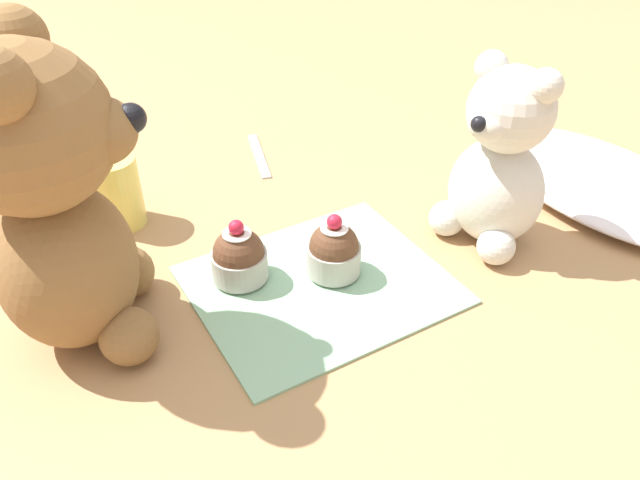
# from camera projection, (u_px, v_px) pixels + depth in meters

# --- Properties ---
(ground_plane) EXTENTS (4.00, 4.00, 0.00)m
(ground_plane) POSITION_uv_depth(u_px,v_px,m) (320.00, 286.00, 0.61)
(ground_plane) COLOR tan
(knitted_placemat) EXTENTS (0.20, 0.24, 0.01)m
(knitted_placemat) POSITION_uv_depth(u_px,v_px,m) (320.00, 283.00, 0.61)
(knitted_placemat) COLOR #8EBC99
(knitted_placemat) RESTS_ON ground_plane
(tulle_cloth) EXTENTS (0.32, 0.19, 0.03)m
(tulle_cloth) POSITION_uv_depth(u_px,v_px,m) (602.00, 182.00, 0.74)
(tulle_cloth) COLOR silver
(tulle_cloth) RESTS_ON ground_plane
(teddy_bear_cream) EXTENTS (0.11, 0.11, 0.20)m
(teddy_bear_cream) POSITION_uv_depth(u_px,v_px,m) (499.00, 163.00, 0.63)
(teddy_bear_cream) COLOR silver
(teddy_bear_cream) RESTS_ON ground_plane
(teddy_bear_tan) EXTENTS (0.16, 0.16, 0.27)m
(teddy_bear_tan) POSITION_uv_depth(u_px,v_px,m) (53.00, 200.00, 0.48)
(teddy_bear_tan) COLOR olive
(teddy_bear_tan) RESTS_ON ground_plane
(cupcake_near_cream_bear) EXTENTS (0.05, 0.05, 0.07)m
(cupcake_near_cream_bear) POSITION_uv_depth(u_px,v_px,m) (334.00, 251.00, 0.61)
(cupcake_near_cream_bear) COLOR #B2ADA3
(cupcake_near_cream_bear) RESTS_ON knitted_placemat
(cupcake_near_tan_bear) EXTENTS (0.05, 0.05, 0.07)m
(cupcake_near_tan_bear) POSITION_uv_depth(u_px,v_px,m) (239.00, 257.00, 0.60)
(cupcake_near_tan_bear) COLOR #B2ADA3
(cupcake_near_tan_bear) RESTS_ON knitted_placemat
(juice_glass) EXTENTS (0.06, 0.06, 0.08)m
(juice_glass) POSITION_uv_depth(u_px,v_px,m) (115.00, 192.00, 0.68)
(juice_glass) COLOR #EADB66
(juice_glass) RESTS_ON ground_plane
(teaspoon) EXTENTS (0.12, 0.05, 0.01)m
(teaspoon) POSITION_uv_depth(u_px,v_px,m) (259.00, 155.00, 0.82)
(teaspoon) COLOR silver
(teaspoon) RESTS_ON ground_plane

